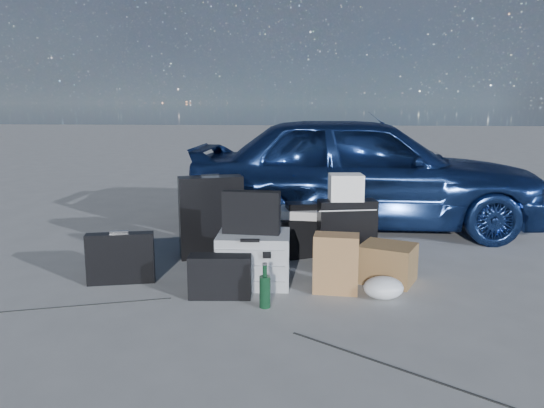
# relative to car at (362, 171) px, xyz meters

# --- Properties ---
(ground) EXTENTS (60.00, 60.00, 0.00)m
(ground) POSITION_rel_car_xyz_m (-0.88, -2.10, -0.64)
(ground) COLOR #9D9C99
(ground) RESTS_ON ground
(car) EXTENTS (3.78, 1.53, 1.29)m
(car) POSITION_rel_car_xyz_m (0.00, 0.00, 0.00)
(car) COLOR navy
(car) RESTS_ON ground
(pelican_case) EXTENTS (0.56, 0.47, 0.40)m
(pelican_case) POSITION_rel_car_xyz_m (-0.98, -1.94, -0.44)
(pelican_case) COLOR #AAADB0
(pelican_case) RESTS_ON ground
(laptop_bag) EXTENTS (0.44, 0.14, 0.33)m
(laptop_bag) POSITION_rel_car_xyz_m (-1.00, -1.95, -0.08)
(laptop_bag) COLOR black
(laptop_bag) RESTS_ON pelican_case
(briefcase) EXTENTS (0.52, 0.23, 0.40)m
(briefcase) POSITION_rel_car_xyz_m (-2.01, -2.03, -0.44)
(briefcase) COLOR black
(briefcase) RESTS_ON ground
(suitcase_left) EXTENTS (0.60, 0.38, 0.74)m
(suitcase_left) POSITION_rel_car_xyz_m (-1.45, -1.25, -0.27)
(suitcase_left) COLOR black
(suitcase_left) RESTS_ON ground
(suitcase_right) EXTENTS (0.51, 0.27, 0.58)m
(suitcase_right) POSITION_rel_car_xyz_m (-0.24, -1.48, -0.35)
(suitcase_right) COLOR black
(suitcase_right) RESTS_ON ground
(white_carton) EXTENTS (0.29, 0.24, 0.22)m
(white_carton) POSITION_rel_car_xyz_m (-0.26, -1.47, 0.05)
(white_carton) COLOR white
(white_carton) RESTS_ON suitcase_right
(duffel_bag) EXTENTS (0.77, 0.59, 0.35)m
(duffel_bag) POSITION_rel_car_xyz_m (-0.61, -1.11, -0.47)
(duffel_bag) COLOR black
(duffel_bag) RESTS_ON ground
(flat_box_white) EXTENTS (0.47, 0.37, 0.08)m
(flat_box_white) POSITION_rel_car_xyz_m (-0.62, -1.11, -0.25)
(flat_box_white) COLOR white
(flat_box_white) RESTS_ON duffel_bag
(flat_box_black) EXTENTS (0.30, 0.25, 0.06)m
(flat_box_black) POSITION_rel_car_xyz_m (-0.64, -1.12, -0.18)
(flat_box_black) COLOR black
(flat_box_black) RESTS_ON flat_box_white
(kraft_bag) EXTENTS (0.34, 0.22, 0.44)m
(kraft_bag) POSITION_rel_car_xyz_m (-0.35, -2.09, -0.43)
(kraft_bag) COLOR #AA6E4A
(kraft_bag) RESTS_ON ground
(cardboard_box) EXTENTS (0.50, 0.48, 0.30)m
(cardboard_box) POSITION_rel_car_xyz_m (0.06, -1.83, -0.49)
(cardboard_box) COLOR olive
(cardboard_box) RESTS_ON ground
(plastic_bag) EXTENTS (0.33, 0.29, 0.16)m
(plastic_bag) POSITION_rel_car_xyz_m (-0.02, -2.20, -0.56)
(plastic_bag) COLOR white
(plastic_bag) RESTS_ON ground
(messenger_bag) EXTENTS (0.46, 0.20, 0.31)m
(messenger_bag) POSITION_rel_car_xyz_m (-1.19, -2.27, -0.49)
(messenger_bag) COLOR black
(messenger_bag) RESTS_ON ground
(green_bottle) EXTENTS (0.09, 0.09, 0.30)m
(green_bottle) POSITION_rel_car_xyz_m (-0.85, -2.44, -0.49)
(green_bottle) COLOR #0E311A
(green_bottle) RESTS_ON ground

